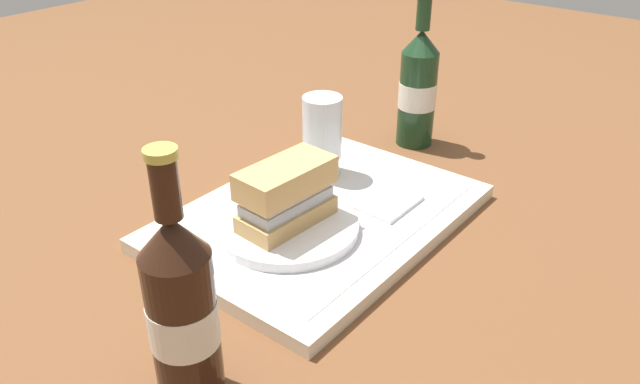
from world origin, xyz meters
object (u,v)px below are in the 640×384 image
sandwich (288,193)px  beer_glass (322,133)px  plate (287,226)px  beer_bottle (418,87)px  second_bottle (182,310)px

sandwich → beer_glass: beer_glass is taller
beer_glass → plate: bearing=-157.3°
plate → sandwich: (0.00, -0.00, 0.05)m
sandwich → beer_bottle: bearing=9.4°
beer_bottle → second_bottle: bearing=-168.1°
sandwich → beer_glass: (0.16, 0.07, 0.01)m
beer_bottle → sandwich: bearing=-174.6°
sandwich → second_bottle: size_ratio=0.51×
beer_bottle → plate: bearing=-174.6°
beer_bottle → second_bottle: (-0.64, -0.14, 0.00)m
plate → second_bottle: bearing=-158.8°
plate → beer_bottle: bearing=5.4°
sandwich → second_bottle: bearing=-155.0°
sandwich → plate: bearing=180.0°
beer_glass → second_bottle: bearing=-158.2°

